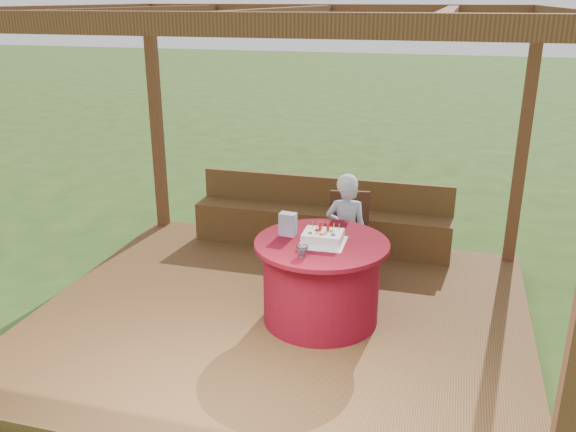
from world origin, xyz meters
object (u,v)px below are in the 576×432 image
object	(u,v)px
bench	(321,225)
birthday_cake	(323,237)
elderly_woman	(346,229)
table	(321,281)
drinking_glass	(302,251)
chair	(349,229)
gift_bag	(288,224)

from	to	relation	value
bench	birthday_cake	world-z (taller)	birthday_cake
elderly_woman	table	bearing A→B (deg)	-95.19
elderly_woman	drinking_glass	size ratio (longest dim) A/B	11.41
chair	drinking_glass	size ratio (longest dim) A/B	8.46
elderly_woman	bench	bearing A→B (deg)	116.25
bench	table	xyz separation A→B (m)	(0.38, -1.73, 0.12)
bench	chair	world-z (taller)	chair
chair	gift_bag	size ratio (longest dim) A/B	4.13
chair	birthday_cake	world-z (taller)	birthday_cake
birthday_cake	gift_bag	world-z (taller)	gift_bag
bench	drinking_glass	xyz separation A→B (m)	(0.29, -2.09, 0.55)
table	gift_bag	size ratio (longest dim) A/B	5.69
birthday_cake	table	bearing A→B (deg)	120.12
chair	birthday_cake	distance (m)	1.19
table	birthday_cake	distance (m)	0.43
elderly_woman	birthday_cake	world-z (taller)	elderly_woman
bench	elderly_woman	distance (m)	1.08
gift_bag	elderly_woman	bearing A→B (deg)	67.98
elderly_woman	birthday_cake	size ratio (longest dim) A/B	2.96
gift_bag	birthday_cake	bearing A→B (deg)	-9.43
chair	drinking_glass	world-z (taller)	chair
table	elderly_woman	world-z (taller)	elderly_woman
birthday_cake	drinking_glass	world-z (taller)	birthday_cake
birthday_cake	gift_bag	xyz separation A→B (m)	(-0.34, 0.10, 0.05)
chair	bench	bearing A→B (deg)	125.21
birthday_cake	elderly_woman	bearing A→B (deg)	85.92
table	birthday_cake	size ratio (longest dim) A/B	3.03
bench	table	distance (m)	1.77
birthday_cake	drinking_glass	bearing A→B (deg)	-106.83
table	birthday_cake	world-z (taller)	birthday_cake
gift_bag	drinking_glass	size ratio (longest dim) A/B	2.05
chair	birthday_cake	bearing A→B (deg)	-92.00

